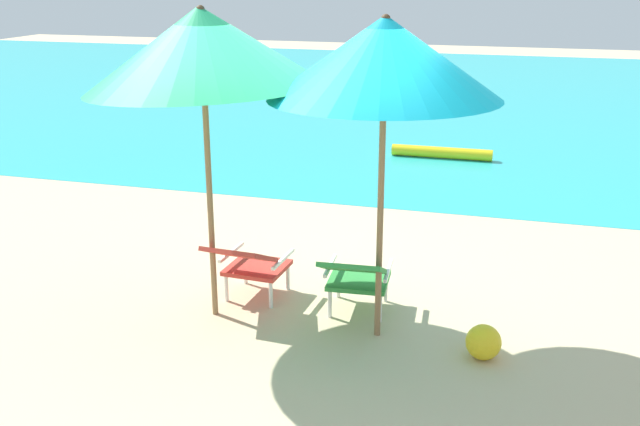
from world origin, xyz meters
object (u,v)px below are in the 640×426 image
object	(u,v)px
beach_ball	(483,342)
beach_umbrella_left	(202,48)
lounge_chair_left	(249,262)
beach_umbrella_right	(385,58)
swim_buoy	(442,152)
lounge_chair_right	(356,275)

from	to	relation	value
beach_ball	beach_umbrella_left	bearing A→B (deg)	176.24
lounge_chair_left	beach_umbrella_right	bearing A→B (deg)	-13.12
beach_umbrella_left	lounge_chair_left	bearing A→B (deg)	53.39
swim_buoy	beach_ball	world-z (taller)	beach_ball
beach_umbrella_right	beach_ball	world-z (taller)	beach_umbrella_right
beach_umbrella_right	lounge_chair_right	bearing A→B (deg)	133.97
beach_umbrella_right	beach_umbrella_left	bearing A→B (deg)	-179.81
beach_umbrella_left	beach_ball	distance (m)	3.20
swim_buoy	beach_ball	xyz separation A→B (m)	(1.07, -6.30, 0.04)
lounge_chair_left	beach_umbrella_right	size ratio (longest dim) A/B	0.35
beach_umbrella_left	beach_ball	bearing A→B (deg)	-3.76
lounge_chair_right	beach_umbrella_right	world-z (taller)	beach_umbrella_right
lounge_chair_right	beach_umbrella_right	bearing A→B (deg)	-46.03
beach_ball	lounge_chair_right	bearing A→B (deg)	159.71
lounge_chair_right	beach_ball	bearing A→B (deg)	-20.29
swim_buoy	lounge_chair_right	world-z (taller)	lounge_chair_right
lounge_chair_right	beach_ball	xyz separation A→B (m)	(1.12, -0.42, -0.26)
swim_buoy	beach_ball	distance (m)	6.39
swim_buoy	lounge_chair_right	bearing A→B (deg)	-90.53
beach_umbrella_right	beach_ball	size ratio (longest dim) A/B	9.28
lounge_chair_left	beach_umbrella_left	world-z (taller)	beach_umbrella_left
lounge_chair_left	beach_ball	xyz separation A→B (m)	(2.12, -0.45, -0.26)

